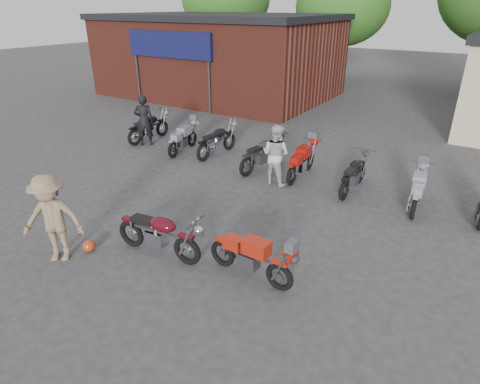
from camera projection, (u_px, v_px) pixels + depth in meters
The scene contains 17 objects.
ground at pixel (186, 257), 8.28m from camera, with size 90.00×90.00×0.00m, color #343437.
brick_building at pixel (220, 58), 22.49m from camera, with size 12.00×8.00×4.00m, color maroon.
tree_0 at pixel (226, 13), 30.14m from camera, with size 6.56×6.56×8.20m, color #2B5717, non-canonical shape.
tree_1 at pixel (341, 22), 25.92m from camera, with size 5.92×5.92×7.40m, color #2B5717, non-canonical shape.
vintage_motorcycle at pixel (159, 231), 8.09m from camera, with size 1.97×0.65×1.14m, color #4E0913, non-canonical shape.
sportbike at pixel (252, 255), 7.43m from camera, with size 1.78×0.59×1.03m, color red, non-canonical shape.
helmet at pixel (89, 246), 8.42m from camera, with size 0.27×0.27×0.24m, color #B83713.
person_dark at pixel (144, 120), 14.48m from camera, with size 0.67×0.44×1.85m, color black.
person_light at pixel (276, 155), 11.33m from camera, with size 0.85×0.66×1.74m, color #BABAB5.
person_tan at pixel (52, 219), 7.83m from camera, with size 1.20×0.69×1.86m, color #856D52.
row_bike_0 at pixel (149, 126), 15.12m from camera, with size 1.97×0.65×1.14m, color black, non-canonical shape.
row_bike_1 at pixel (183, 137), 13.98m from camera, with size 1.81×0.60×1.05m, color gray, non-canonical shape.
row_bike_2 at pixel (217, 139), 13.62m from camera, with size 1.98×0.65×1.15m, color black, non-canonical shape.
row_bike_3 at pixel (263, 152), 12.42m from camera, with size 1.99×0.66×1.16m, color #262629, non-canonical shape.
row_bike_4 at pixel (302, 160), 11.90m from camera, with size 1.87×0.62×1.09m, color #B8150F, non-canonical shape.
row_bike_5 at pixel (354, 173), 10.99m from camera, with size 1.87×0.62×1.09m, color black, non-canonical shape.
row_bike_6 at pixel (418, 188), 10.09m from camera, with size 1.81×0.60×1.05m, color #91919E, non-canonical shape.
Camera 1 is at (4.67, -5.24, 4.73)m, focal length 30.00 mm.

